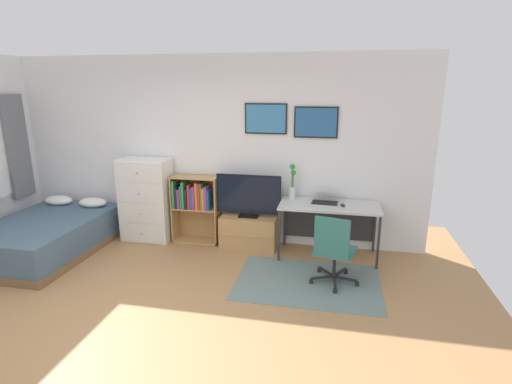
{
  "coord_description": "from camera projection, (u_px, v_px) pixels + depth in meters",
  "views": [
    {
      "loc": [
        1.78,
        -3.06,
        2.26
      ],
      "look_at": [
        0.84,
        1.5,
        1.01
      ],
      "focal_mm": 27.66,
      "sensor_mm": 36.0,
      "label": 1
    }
  ],
  "objects": [
    {
      "name": "tv_stand",
      "position": [
        249.0,
        231.0,
        5.7
      ],
      "size": [
        0.8,
        0.41,
        0.46
      ],
      "color": "tan",
      "rests_on": "ground_plane"
    },
    {
      "name": "bamboo_vase",
      "position": [
        292.0,
        182.0,
        5.48
      ],
      "size": [
        0.09,
        0.09,
        0.49
      ],
      "color": "silver",
      "rests_on": "desk"
    },
    {
      "name": "desk",
      "position": [
        329.0,
        212.0,
        5.35
      ],
      "size": [
        1.32,
        0.63,
        0.74
      ],
      "color": "silver",
      "rests_on": "ground_plane"
    },
    {
      "name": "ground_plane",
      "position": [
        141.0,
        327.0,
        3.83
      ],
      "size": [
        7.2,
        7.2,
        0.0
      ],
      "primitive_type": "plane",
      "color": "#A87A4C"
    },
    {
      "name": "laptop",
      "position": [
        325.0,
        198.0,
        5.33
      ],
      "size": [
        0.39,
        0.42,
        0.16
      ],
      "rotation": [
        0.0,
        0.0,
        -0.07
      ],
      "color": "#B7B7BC",
      "rests_on": "desk"
    },
    {
      "name": "computer_mouse",
      "position": [
        343.0,
        205.0,
        5.16
      ],
      "size": [
        0.06,
        0.1,
        0.03
      ],
      "primitive_type": "ellipsoid",
      "color": "#262628",
      "rests_on": "desk"
    },
    {
      "name": "dresser",
      "position": [
        147.0,
        200.0,
        5.89
      ],
      "size": [
        0.73,
        0.46,
        1.24
      ],
      "color": "white",
      "rests_on": "ground_plane"
    },
    {
      "name": "wall_back_with_posters",
      "position": [
        214.0,
        150.0,
        5.77
      ],
      "size": [
        6.12,
        0.09,
        2.7
      ],
      "color": "white",
      "rests_on": "ground_plane"
    },
    {
      "name": "television",
      "position": [
        248.0,
        196.0,
        5.54
      ],
      "size": [
        0.92,
        0.16,
        0.61
      ],
      "color": "black",
      "rests_on": "tv_stand"
    },
    {
      "name": "area_rug",
      "position": [
        308.0,
        282.0,
        4.7
      ],
      "size": [
        1.7,
        1.2,
        0.01
      ],
      "primitive_type": "cube",
      "color": "slate",
      "rests_on": "ground_plane"
    },
    {
      "name": "bookshelf",
      "position": [
        194.0,
        202.0,
        5.81
      ],
      "size": [
        0.69,
        0.3,
        1.0
      ],
      "color": "tan",
      "rests_on": "ground_plane"
    },
    {
      "name": "office_chair",
      "position": [
        333.0,
        249.0,
        4.53
      ],
      "size": [
        0.58,
        0.57,
        0.86
      ],
      "rotation": [
        0.0,
        0.0,
        -0.24
      ],
      "color": "#232326",
      "rests_on": "ground_plane"
    },
    {
      "name": "bed",
      "position": [
        47.0,
        235.0,
        5.5
      ],
      "size": [
        1.35,
        1.94,
        0.61
      ],
      "rotation": [
        0.0,
        0.0,
        0.0
      ],
      "color": "brown",
      "rests_on": "ground_plane"
    }
  ]
}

